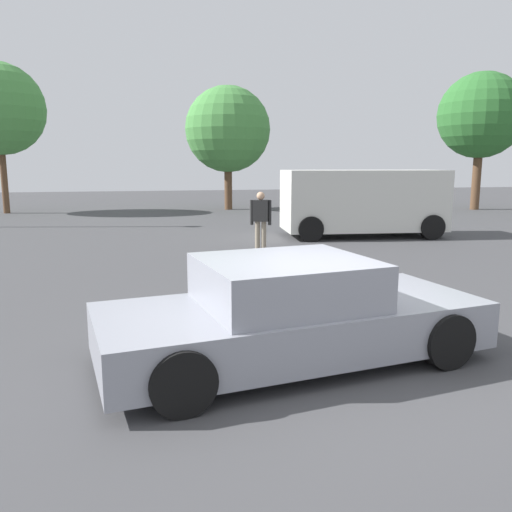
% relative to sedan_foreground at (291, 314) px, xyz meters
% --- Properties ---
extents(ground_plane, '(80.00, 80.00, 0.00)m').
position_rel_sedan_foreground_xyz_m(ground_plane, '(0.14, -0.26, -0.56)').
color(ground_plane, '#424244').
extents(sedan_foreground, '(4.69, 2.50, 1.22)m').
position_rel_sedan_foreground_xyz_m(sedan_foreground, '(0.00, 0.00, 0.00)').
color(sedan_foreground, gray).
rests_on(sedan_foreground, ground_plane).
extents(van_white, '(5.15, 2.59, 2.09)m').
position_rel_sedan_foreground_xyz_m(van_white, '(5.16, 9.72, 0.57)').
color(van_white, silver).
rests_on(van_white, ground_plane).
extents(pedestrian, '(0.54, 0.37, 1.56)m').
position_rel_sedan_foreground_xyz_m(pedestrian, '(1.40, 7.71, 0.36)').
color(pedestrian, gray).
rests_on(pedestrian, ground_plane).
extents(tree_back_center, '(4.20, 4.20, 6.06)m').
position_rel_sedan_foreground_xyz_m(tree_back_center, '(2.61, 20.36, 3.39)').
color(tree_back_center, brown).
rests_on(tree_back_center, ground_plane).
extents(tree_back_right, '(4.17, 4.17, 6.71)m').
position_rel_sedan_foreground_xyz_m(tree_back_right, '(14.80, 17.69, 4.04)').
color(tree_back_right, brown).
rests_on(tree_back_right, ground_plane).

